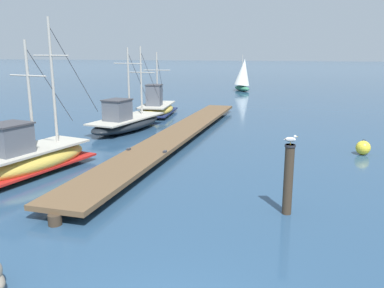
% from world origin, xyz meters
% --- Properties ---
extents(floating_dock, '(1.86, 21.69, 0.53)m').
position_xyz_m(floating_dock, '(-4.29, 14.21, 0.36)').
color(floating_dock, brown).
rests_on(floating_dock, ground).
extents(fishing_boat_0, '(2.98, 6.66, 5.75)m').
position_xyz_m(fishing_boat_0, '(-7.92, 7.24, 0.62)').
color(fishing_boat_0, gold).
rests_on(fishing_boat_0, ground).
extents(fishing_boat_1, '(3.00, 6.91, 4.78)m').
position_xyz_m(fishing_boat_1, '(-7.98, 15.87, 0.55)').
color(fishing_boat_1, black).
rests_on(fishing_boat_1, ground).
extents(fishing_boat_2, '(2.79, 5.05, 4.44)m').
position_xyz_m(fishing_boat_2, '(-8.31, 21.67, 0.56)').
color(fishing_boat_2, gold).
rests_on(fishing_boat_2, ground).
extents(mooring_piling, '(0.30, 0.30, 2.00)m').
position_xyz_m(mooring_piling, '(1.58, 5.99, 1.04)').
color(mooring_piling, '#3D3023').
rests_on(mooring_piling, ground).
extents(perched_seagull, '(0.38, 0.19, 0.26)m').
position_xyz_m(perched_seagull, '(1.57, 5.99, 2.15)').
color(perched_seagull, gold).
rests_on(perched_seagull, mooring_piling).
extents(mooring_buoy, '(0.63, 0.63, 0.70)m').
position_xyz_m(mooring_buoy, '(4.50, 13.67, 0.32)').
color(mooring_buoy, yellow).
rests_on(mooring_buoy, ground).
extents(distant_sailboat, '(2.83, 3.56, 4.13)m').
position_xyz_m(distant_sailboat, '(-5.15, 41.40, 1.81)').
color(distant_sailboat, '#337556').
rests_on(distant_sailboat, ground).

